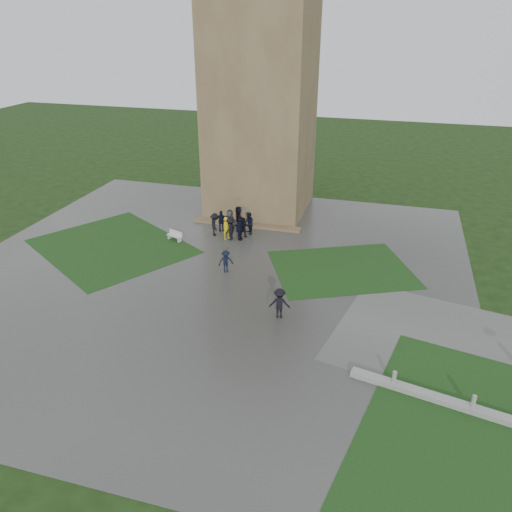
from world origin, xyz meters
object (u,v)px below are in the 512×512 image
(bench, at_px, (175,236))
(tower, at_px, (261,104))
(pedestrian_near, at_px, (280,303))
(pedestrian_mid, at_px, (226,261))

(bench, bearing_deg, tower, 84.01)
(pedestrian_near, bearing_deg, bench, -47.58)
(tower, xyz_separation_m, bench, (-4.41, -8.67, -8.59))
(tower, relative_size, pedestrian_near, 9.87)
(pedestrian_mid, bearing_deg, tower, 62.16)
(tower, height_order, bench, tower)
(tower, height_order, pedestrian_mid, tower)
(bench, xyz_separation_m, pedestrian_mid, (5.45, -3.85, 0.39))
(bench, height_order, pedestrian_mid, pedestrian_mid)
(pedestrian_mid, distance_m, pedestrian_near, 6.49)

